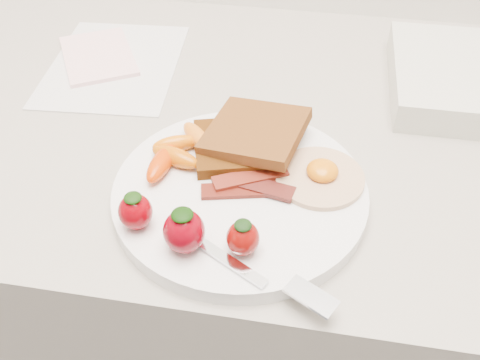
# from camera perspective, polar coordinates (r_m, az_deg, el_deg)

# --- Properties ---
(counter) EXTENTS (2.00, 0.60, 0.90)m
(counter) POSITION_cam_1_polar(r_m,az_deg,el_deg) (1.03, 1.54, -13.66)
(counter) COLOR gray
(counter) RESTS_ON ground
(plate) EXTENTS (0.27, 0.27, 0.02)m
(plate) POSITION_cam_1_polar(r_m,az_deg,el_deg) (0.57, 0.00, -1.39)
(plate) COLOR white
(plate) RESTS_ON counter
(toast_lower) EXTENTS (0.11, 0.11, 0.01)m
(toast_lower) POSITION_cam_1_polar(r_m,az_deg,el_deg) (0.60, -0.52, 3.63)
(toast_lower) COLOR #3E2505
(toast_lower) RESTS_ON plate
(toast_upper) EXTENTS (0.12, 0.12, 0.02)m
(toast_upper) POSITION_cam_1_polar(r_m,az_deg,el_deg) (0.60, 1.64, 5.19)
(toast_upper) COLOR #4F1F08
(toast_upper) RESTS_ON toast_lower
(fried_egg) EXTENTS (0.10, 0.10, 0.02)m
(fried_egg) POSITION_cam_1_polar(r_m,az_deg,el_deg) (0.58, 8.58, 0.49)
(fried_egg) COLOR beige
(fried_egg) RESTS_ON plate
(bacon_strips) EXTENTS (0.10, 0.06, 0.01)m
(bacon_strips) POSITION_cam_1_polar(r_m,az_deg,el_deg) (0.56, 0.96, -0.45)
(bacon_strips) COLOR #4F0C0F
(bacon_strips) RESTS_ON plate
(baby_carrots) EXTENTS (0.08, 0.11, 0.02)m
(baby_carrots) POSITION_cam_1_polar(r_m,az_deg,el_deg) (0.60, -6.74, 3.09)
(baby_carrots) COLOR orange
(baby_carrots) RESTS_ON plate
(strawberries) EXTENTS (0.14, 0.06, 0.05)m
(strawberries) POSITION_cam_1_polar(r_m,az_deg,el_deg) (0.50, -6.06, -4.95)
(strawberries) COLOR #770008
(strawberries) RESTS_ON plate
(fork) EXTENTS (0.17, 0.09, 0.00)m
(fork) POSITION_cam_1_polar(r_m,az_deg,el_deg) (0.49, 1.99, -9.80)
(fork) COLOR white
(fork) RESTS_ON plate
(paper_sheet) EXTENTS (0.20, 0.25, 0.00)m
(paper_sheet) POSITION_cam_1_polar(r_m,az_deg,el_deg) (0.81, -13.24, 11.91)
(paper_sheet) COLOR silver
(paper_sheet) RESTS_ON counter
(notepad) EXTENTS (0.15, 0.17, 0.01)m
(notepad) POSITION_cam_1_polar(r_m,az_deg,el_deg) (0.83, -14.90, 12.69)
(notepad) COLOR #FFC8CB
(notepad) RESTS_ON paper_sheet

